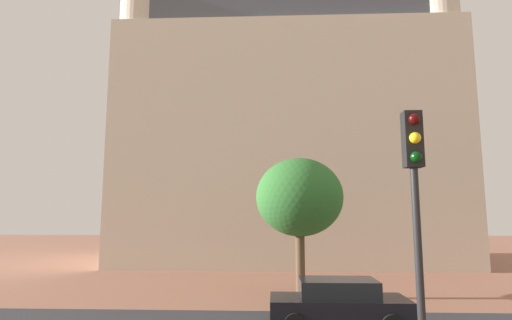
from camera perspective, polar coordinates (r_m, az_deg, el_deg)
name	(u,v)px	position (r m, az deg, el deg)	size (l,w,h in m)	color
landmark_building	(287,128)	(32.77, 4.38, 4.48)	(24.50, 12.49, 32.91)	beige
car_black	(338,305)	(13.70, 11.44, -19.19)	(4.24, 1.98, 1.48)	black
traffic_light_pole	(416,210)	(6.83, 21.50, -6.51)	(0.28, 0.34, 5.10)	black
tree_curb_far	(299,198)	(17.93, 6.08, -5.24)	(3.78, 3.78, 5.96)	brown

